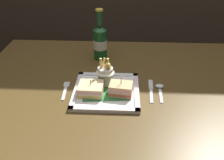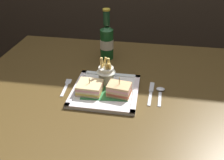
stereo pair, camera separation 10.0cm
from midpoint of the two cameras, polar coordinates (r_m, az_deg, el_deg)
dining_table at (r=1.14m, az=3.91°, el=-7.17°), size 1.28×0.92×0.76m
square_plate at (r=1.00m, az=1.34°, el=-2.63°), size 0.27×0.27×0.02m
sandwich_half_left at (r=0.97m, az=-2.30°, el=-1.87°), size 0.10×0.09×0.07m
sandwich_half_right at (r=0.96m, az=4.68°, el=-2.35°), size 0.10×0.08×0.08m
fries_cup at (r=1.01m, az=1.43°, el=1.79°), size 0.08×0.08×0.12m
beer_bottle at (r=1.23m, az=1.13°, el=9.12°), size 0.07×0.07×0.25m
fork at (r=1.04m, az=-7.98°, el=-1.54°), size 0.03×0.13×0.00m
knife at (r=1.02m, az=11.90°, el=-2.86°), size 0.02×0.17×0.00m
spoon at (r=1.02m, az=14.00°, el=-2.73°), size 0.03×0.13×0.01m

